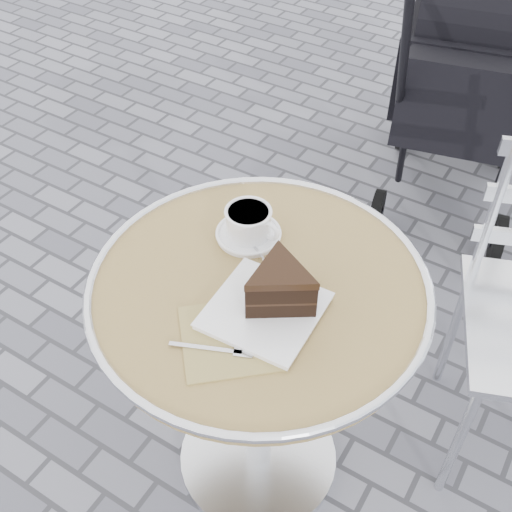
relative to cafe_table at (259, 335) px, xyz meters
The scene contains 5 objects.
ground 0.57m from the cafe_table, ahead, with size 80.00×80.00×0.00m, color slate.
cafe_table is the anchor object (origin of this frame).
cappuccino_set 0.25m from the cafe_table, 129.97° to the left, with size 0.15×0.14×0.07m.
cake_plate_set 0.23m from the cafe_table, 33.91° to the right, with size 0.26×0.33×0.11m.
baby_stroller 1.49m from the cafe_table, 89.33° to the left, with size 0.70×1.14×1.11m.
Camera 1 is at (0.47, -0.77, 1.70)m, focal length 45.00 mm.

